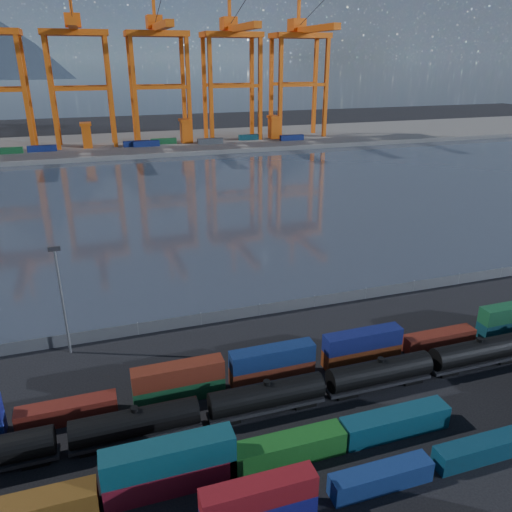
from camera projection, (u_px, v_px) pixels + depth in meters
name	position (u px, v px, depth m)	size (l,w,h in m)	color
ground	(335.00, 424.00, 58.98)	(700.00, 700.00, 0.00)	black
harbor_water	(179.00, 200.00, 151.65)	(700.00, 700.00, 0.00)	#2C3440
far_quay	(142.00, 144.00, 243.95)	(700.00, 70.00, 2.00)	#514F4C
container_row_south	(390.00, 469.00, 49.82)	(139.07, 2.22, 4.72)	#3F4244
container_row_mid	(439.00, 408.00, 58.50)	(142.26, 2.65, 5.66)	#3B3C3F
container_row_north	(312.00, 359.00, 67.88)	(141.28, 2.33, 4.97)	navy
tanker_string	(478.00, 352.00, 69.09)	(138.63, 3.14, 4.50)	black
waterfront_fence	(260.00, 310.00, 83.32)	(160.12, 0.12, 2.20)	#595B5E
yard_light_mast	(62.00, 295.00, 69.81)	(1.60, 0.40, 16.60)	slate
gantry_cranes	(118.00, 47.00, 219.57)	(202.88, 53.53, 72.48)	#D3530E
quay_containers	(120.00, 145.00, 227.09)	(172.58, 10.99, 2.60)	navy
straddle_carriers	(137.00, 132.00, 231.87)	(140.00, 7.00, 11.10)	#D3530E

